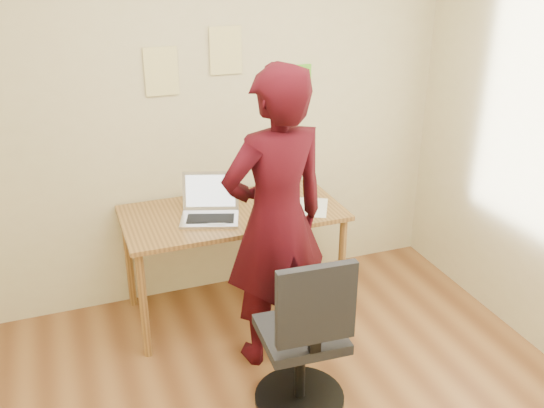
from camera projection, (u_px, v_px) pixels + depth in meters
name	position (u px, v px, depth m)	size (l,w,h in m)	color
room	(302.00, 210.00, 2.42)	(3.58, 3.58, 2.78)	brown
desk	(233.00, 223.00, 3.92)	(1.40, 0.70, 0.74)	olive
laptop	(210.00, 209.00, 3.78)	(0.44, 0.41, 0.26)	#BCBCC3
paper_sheet	(310.00, 207.00, 3.94)	(0.21, 0.31, 0.00)	white
phone	(264.00, 219.00, 3.76)	(0.07, 0.14, 0.01)	black
wall_note_left	(161.00, 72.00, 3.75)	(0.21, 0.00, 0.30)	#EBDE8C
wall_note_mid	(226.00, 51.00, 3.84)	(0.21, 0.00, 0.30)	#EBDE8C
wall_note_right	(299.00, 82.00, 4.10)	(0.18, 0.00, 0.24)	#60C42C
office_chair	(305.00, 346.00, 3.14)	(0.50, 0.50, 0.95)	black
person	(276.00, 221.00, 3.39)	(0.65, 0.43, 1.78)	#33070D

